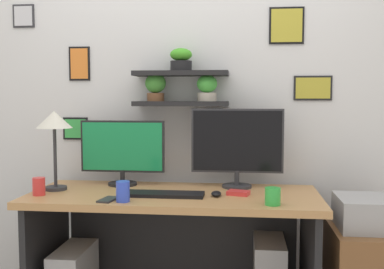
% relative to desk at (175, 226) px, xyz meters
% --- Properties ---
extents(back_wall_assembly, '(4.40, 0.24, 2.70)m').
position_rel_desk_xyz_m(back_wall_assembly, '(0.00, 0.38, 0.81)').
color(back_wall_assembly, silver).
rests_on(back_wall_assembly, ground).
extents(desk, '(1.66, 0.68, 0.75)m').
position_rel_desk_xyz_m(desk, '(0.00, 0.00, 0.00)').
color(desk, tan).
rests_on(desk, ground).
extents(monitor_left, '(0.53, 0.18, 0.41)m').
position_rel_desk_xyz_m(monitor_left, '(-0.36, 0.16, 0.43)').
color(monitor_left, black).
rests_on(monitor_left, desk).
extents(monitor_right, '(0.56, 0.18, 0.48)m').
position_rel_desk_xyz_m(monitor_right, '(0.36, 0.16, 0.47)').
color(monitor_right, '#2D2D33').
rests_on(monitor_right, desk).
extents(keyboard, '(0.44, 0.14, 0.02)m').
position_rel_desk_xyz_m(keyboard, '(-0.04, -0.14, 0.22)').
color(keyboard, black).
rests_on(keyboard, desk).
extents(computer_mouse, '(0.06, 0.09, 0.03)m').
position_rel_desk_xyz_m(computer_mouse, '(0.25, -0.12, 0.22)').
color(computer_mouse, black).
rests_on(computer_mouse, desk).
extents(desk_lamp, '(0.21, 0.21, 0.47)m').
position_rel_desk_xyz_m(desk_lamp, '(-0.71, -0.04, 0.59)').
color(desk_lamp, '#2D2D33').
rests_on(desk_lamp, desk).
extents(cell_phone, '(0.09, 0.15, 0.01)m').
position_rel_desk_xyz_m(cell_phone, '(-0.32, -0.28, 0.21)').
color(cell_phone, '#2D2D33').
rests_on(cell_phone, desk).
extents(coffee_mug, '(0.08, 0.08, 0.09)m').
position_rel_desk_xyz_m(coffee_mug, '(0.55, -0.29, 0.25)').
color(coffee_mug, green).
rests_on(coffee_mug, desk).
extents(pen_cup, '(0.07, 0.07, 0.10)m').
position_rel_desk_xyz_m(pen_cup, '(-0.75, -0.20, 0.26)').
color(pen_cup, red).
rests_on(pen_cup, desk).
extents(scissors_tray, '(0.14, 0.11, 0.02)m').
position_rel_desk_xyz_m(scissors_tray, '(0.37, -0.06, 0.22)').
color(scissors_tray, red).
rests_on(scissors_tray, desk).
extents(water_cup, '(0.07, 0.07, 0.11)m').
position_rel_desk_xyz_m(water_cup, '(-0.23, -0.31, 0.26)').
color(water_cup, blue).
rests_on(water_cup, desk).
extents(printer, '(0.38, 0.34, 0.17)m').
position_rel_desk_xyz_m(printer, '(1.10, -0.10, 0.14)').
color(printer, '#9E9EA3').
rests_on(printer, drawer_cabinet).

